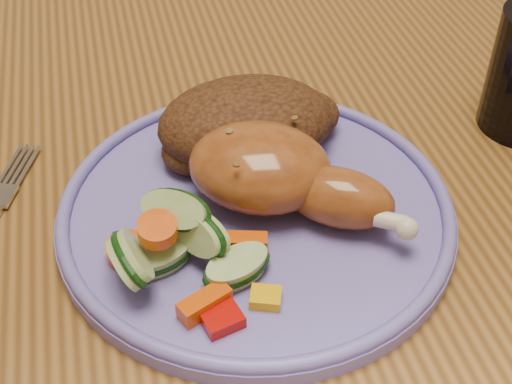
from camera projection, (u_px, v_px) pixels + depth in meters
dining_table at (251, 204)px, 0.66m from camera, size 0.90×1.40×0.75m
chair_far at (170, 38)px, 1.23m from camera, size 0.42×0.42×0.91m
plate at (256, 213)px, 0.52m from camera, size 0.29×0.29×0.01m
plate_rim at (256, 202)px, 0.51m from camera, size 0.29×0.29×0.01m
chicken_leg at (278, 174)px, 0.51m from camera, size 0.16×0.15×0.06m
rice_pilaf at (249, 124)px, 0.55m from camera, size 0.15×0.10×0.06m
vegetable_pile at (181, 249)px, 0.46m from camera, size 0.12×0.12×0.06m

